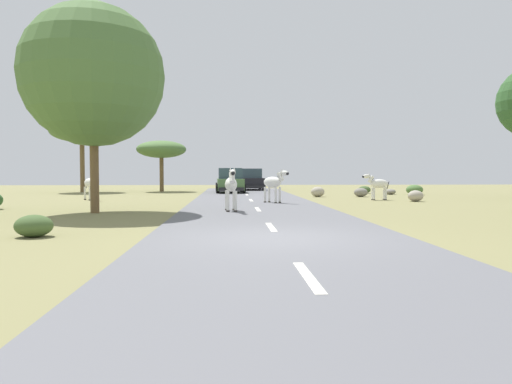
# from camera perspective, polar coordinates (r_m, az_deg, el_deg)

# --- Properties ---
(ground_plane) EXTENTS (90.00, 90.00, 0.00)m
(ground_plane) POSITION_cam_1_polar(r_m,az_deg,el_deg) (10.72, 2.27, -5.72)
(ground_plane) COLOR olive
(road) EXTENTS (6.00, 64.00, 0.05)m
(road) POSITION_cam_1_polar(r_m,az_deg,el_deg) (10.72, 2.74, -5.58)
(road) COLOR slate
(road) RESTS_ON ground_plane
(lane_markings) EXTENTS (0.16, 56.00, 0.01)m
(lane_markings) POSITION_cam_1_polar(r_m,az_deg,el_deg) (9.74, 3.35, -6.23)
(lane_markings) COLOR silver
(lane_markings) RESTS_ON road
(zebra_0) EXTENTS (0.53, 1.73, 1.63)m
(zebra_0) POSITION_cam_1_polar(r_m,az_deg,el_deg) (17.79, -2.99, 0.83)
(zebra_0) COLOR silver
(zebra_0) RESTS_ON road
(zebra_1) EXTENTS (1.18, 1.38, 1.52)m
(zebra_1) POSITION_cam_1_polar(r_m,az_deg,el_deg) (27.11, -19.22, 1.00)
(zebra_1) COLOR silver
(zebra_1) RESTS_ON ground_plane
(zebra_2) EXTENTS (1.54, 0.48, 1.45)m
(zebra_2) POSITION_cam_1_polar(r_m,az_deg,el_deg) (26.50, 14.37, 0.94)
(zebra_2) COLOR silver
(zebra_2) RESTS_ON ground_plane
(zebra_3) EXTENTS (1.26, 1.43, 1.60)m
(zebra_3) POSITION_cam_1_polar(r_m,az_deg,el_deg) (22.63, 2.15, 1.12)
(zebra_3) COLOR silver
(zebra_3) RESTS_ON road
(car_0) EXTENTS (2.19, 4.42, 1.74)m
(car_0) POSITION_cam_1_polar(r_m,az_deg,el_deg) (39.15, -0.62, 1.44)
(car_0) COLOR black
(car_0) RESTS_ON road
(car_1) EXTENTS (2.16, 4.41, 1.74)m
(car_1) POSITION_cam_1_polar(r_m,az_deg,el_deg) (34.14, -3.13, 1.30)
(car_1) COLOR #476B38
(car_1) RESTS_ON road
(tree_0) EXTENTS (4.62, 4.62, 5.33)m
(tree_0) POSITION_cam_1_polar(r_m,az_deg,el_deg) (37.90, -20.14, 6.78)
(tree_0) COLOR brown
(tree_0) RESTS_ON ground_plane
(tree_3) EXTENTS (5.21, 5.21, 7.66)m
(tree_3) POSITION_cam_1_polar(r_m,az_deg,el_deg) (18.90, -18.94, 13.05)
(tree_3) COLOR brown
(tree_3) RESTS_ON ground_plane
(tree_4) EXTENTS (3.79, 3.79, 3.92)m
(tree_4) POSITION_cam_1_polar(r_m,az_deg,el_deg) (37.47, -11.26, 5.00)
(tree_4) COLOR brown
(tree_4) RESTS_ON ground_plane
(bush_0) EXTENTS (0.87, 0.78, 0.52)m
(bush_0) POSITION_cam_1_polar(r_m,az_deg,el_deg) (12.25, -25.07, -3.70)
(bush_0) COLOR #425B2D
(bush_0) RESTS_ON ground_plane
(bush_3) EXTENTS (0.88, 0.79, 0.53)m
(bush_3) POSITION_cam_1_polar(r_m,az_deg,el_deg) (34.36, 12.85, 0.27)
(bush_3) COLOR #425B2D
(bush_3) RESTS_ON ground_plane
(bush_4) EXTENTS (1.11, 1.00, 0.66)m
(bush_4) POSITION_cam_1_polar(r_m,az_deg,el_deg) (33.36, 18.46, 0.26)
(bush_4) COLOR #4C7038
(bush_4) RESTS_ON ground_plane
(rock_0) EXTENTS (0.84, 0.69, 0.54)m
(rock_0) POSITION_cam_1_polar(r_m,az_deg,el_deg) (29.69, 12.44, -0.05)
(rock_0) COLOR gray
(rock_0) RESTS_ON ground_plane
(rock_1) EXTENTS (0.79, 0.66, 0.58)m
(rock_1) POSITION_cam_1_polar(r_m,az_deg,el_deg) (25.73, 18.57, -0.44)
(rock_1) COLOR #A89E8C
(rock_1) RESTS_ON ground_plane
(rock_2) EXTENTS (0.83, 0.66, 0.61)m
(rock_2) POSITION_cam_1_polar(r_m,az_deg,el_deg) (29.20, 7.41, 0.02)
(rock_2) COLOR #A89E8C
(rock_2) RESTS_ON ground_plane
(rock_3) EXTENTS (0.69, 0.72, 0.38)m
(rock_3) POSITION_cam_1_polar(r_m,az_deg,el_deg) (33.17, 15.81, 0.03)
(rock_3) COLOR gray
(rock_3) RESTS_ON ground_plane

